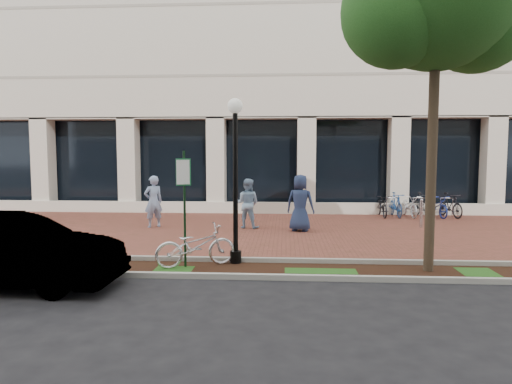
# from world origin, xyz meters

# --- Properties ---
(ground) EXTENTS (120.00, 120.00, 0.00)m
(ground) POSITION_xyz_m (0.00, 0.00, 0.00)
(ground) COLOR black
(ground) RESTS_ON ground
(brick_plaza) EXTENTS (40.00, 9.00, 0.01)m
(brick_plaza) POSITION_xyz_m (0.00, 0.00, 0.01)
(brick_plaza) COLOR brown
(brick_plaza) RESTS_ON ground
(planting_strip) EXTENTS (40.00, 1.50, 0.01)m
(planting_strip) POSITION_xyz_m (0.00, -5.25, 0.01)
(planting_strip) COLOR black
(planting_strip) RESTS_ON ground
(curb_plaza_side) EXTENTS (40.00, 0.12, 0.12)m
(curb_plaza_side) POSITION_xyz_m (0.00, -4.50, 0.06)
(curb_plaza_side) COLOR #A9A89F
(curb_plaza_side) RESTS_ON ground
(curb_street_side) EXTENTS (40.00, 0.12, 0.12)m
(curb_street_side) POSITION_xyz_m (0.00, -6.00, 0.06)
(curb_street_side) COLOR #A9A89F
(curb_street_side) RESTS_ON ground
(near_office_building) EXTENTS (40.00, 12.12, 16.00)m
(near_office_building) POSITION_xyz_m (0.00, 10.47, 10.05)
(near_office_building) COLOR beige
(near_office_building) RESTS_ON ground
(parking_sign) EXTENTS (0.34, 0.07, 2.71)m
(parking_sign) POSITION_xyz_m (-1.23, -5.09, 1.70)
(parking_sign) COLOR #13361A
(parking_sign) RESTS_ON ground
(lamppost) EXTENTS (0.36, 0.36, 3.94)m
(lamppost) POSITION_xyz_m (-0.11, -4.60, 2.23)
(lamppost) COLOR black
(lamppost) RESTS_ON ground
(locked_bicycle) EXTENTS (2.00, 1.40, 1.00)m
(locked_bicycle) POSITION_xyz_m (-1.00, -5.00, 0.50)
(locked_bicycle) COLOR silver
(locked_bicycle) RESTS_ON ground
(pedestrian_left) EXTENTS (0.81, 0.76, 1.85)m
(pedestrian_left) POSITION_xyz_m (-3.61, 0.51, 0.93)
(pedestrian_left) COLOR #8CA8D1
(pedestrian_left) RESTS_ON ground
(pedestrian_mid) EXTENTS (0.99, 0.85, 1.76)m
(pedestrian_mid) POSITION_xyz_m (-0.25, 0.55, 0.88)
(pedestrian_mid) COLOR #85A7C6
(pedestrian_mid) RESTS_ON ground
(pedestrian_right) EXTENTS (1.07, 0.84, 1.94)m
(pedestrian_right) POSITION_xyz_m (1.59, 0.03, 0.97)
(pedestrian_right) COLOR navy
(pedestrian_right) RESTS_ON ground
(bollard) EXTENTS (0.12, 0.12, 1.04)m
(bollard) POSITION_xyz_m (5.92, 1.06, 0.53)
(bollard) COLOR #B1B2B6
(bollard) RESTS_ON ground
(bike_rack_cluster) EXTENTS (3.51, 1.82, 1.01)m
(bike_rack_cluster) POSITION_xyz_m (6.48, 3.82, 0.48)
(bike_rack_cluster) COLOR black
(bike_rack_cluster) RESTS_ON ground
(sedan_near_curb) EXTENTS (4.39, 1.58, 1.44)m
(sedan_near_curb) POSITION_xyz_m (-4.34, -6.88, 0.72)
(sedan_near_curb) COLOR silver
(sedan_near_curb) RESTS_ON ground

